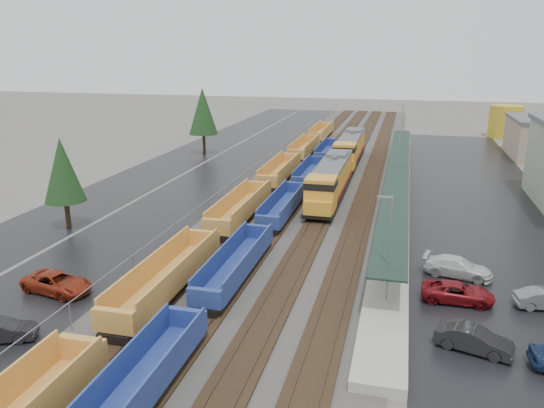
% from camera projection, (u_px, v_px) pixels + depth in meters
% --- Properties ---
extents(ballast_strip, '(20.00, 160.00, 0.08)m').
position_uv_depth(ballast_strip, '(330.00, 173.00, 75.76)').
color(ballast_strip, '#302D2B').
rests_on(ballast_strip, ground).
extents(trackbed, '(14.60, 160.00, 0.22)m').
position_uv_depth(trackbed, '(330.00, 172.00, 75.73)').
color(trackbed, black).
rests_on(trackbed, ground).
extents(west_parking_lot, '(10.00, 160.00, 0.02)m').
position_uv_depth(west_parking_lot, '(230.00, 168.00, 79.27)').
color(west_parking_lot, black).
rests_on(west_parking_lot, ground).
extents(west_road, '(9.00, 160.00, 0.02)m').
position_uv_depth(west_road, '(169.00, 164.00, 81.61)').
color(west_road, black).
rests_on(west_road, ground).
extents(east_commuter_lot, '(16.00, 100.00, 0.02)m').
position_uv_depth(east_commuter_lot, '(479.00, 201.00, 62.02)').
color(east_commuter_lot, black).
rests_on(east_commuter_lot, ground).
extents(station_platform, '(3.00, 80.00, 8.00)m').
position_uv_depth(station_platform, '(397.00, 190.00, 64.04)').
color(station_platform, '#9E9B93').
rests_on(station_platform, ground).
extents(chainlink_fence, '(0.08, 160.04, 2.02)m').
position_uv_depth(chainlink_fence, '(263.00, 161.00, 76.09)').
color(chainlink_fence, gray).
rests_on(chainlink_fence, ground).
extents(distant_hills, '(301.00, 140.00, 25.20)m').
position_uv_depth(distant_hills, '(500.00, 95.00, 205.56)').
color(distant_hills, '#4F5B47').
rests_on(distant_hills, ground).
extents(tree_west_near, '(3.96, 3.96, 9.00)m').
position_uv_depth(tree_west_near, '(63.00, 170.00, 51.35)').
color(tree_west_near, '#332316').
rests_on(tree_west_near, ground).
extents(tree_west_far, '(4.84, 4.84, 11.00)m').
position_uv_depth(tree_west_far, '(203.00, 111.00, 88.45)').
color(tree_west_far, '#332316').
rests_on(tree_west_far, ground).
extents(locomotive_lead, '(3.09, 20.39, 4.62)m').
position_uv_depth(locomotive_lead, '(331.00, 181.00, 61.40)').
color(locomotive_lead, black).
rests_on(locomotive_lead, ground).
extents(locomotive_trail, '(3.09, 20.39, 4.62)m').
position_uv_depth(locomotive_trail, '(350.00, 149.00, 80.94)').
color(locomotive_trail, black).
rests_on(locomotive_trail, ground).
extents(well_string_yellow, '(2.77, 122.39, 2.45)m').
position_uv_depth(well_string_yellow, '(241.00, 209.00, 54.89)').
color(well_string_yellow, '#B58932').
rests_on(well_string_yellow, ground).
extents(well_string_blue, '(2.44, 95.45, 2.17)m').
position_uv_depth(well_string_blue, '(263.00, 231.00, 48.51)').
color(well_string_blue, navy).
rests_on(well_string_blue, ground).
extents(storage_tank, '(6.36, 6.36, 6.36)m').
position_uv_depth(storage_tank, '(505.00, 121.00, 106.02)').
color(storage_tank, gold).
rests_on(storage_tank, ground).
extents(parked_car_west_b, '(2.95, 4.34, 1.35)m').
position_uv_depth(parked_car_west_b, '(1.00, 331.00, 32.10)').
color(parked_car_west_b, black).
rests_on(parked_car_west_b, ground).
extents(parked_car_west_c, '(3.31, 5.67, 1.48)m').
position_uv_depth(parked_car_west_c, '(57.00, 283.00, 38.54)').
color(parked_car_west_c, maroon).
rests_on(parked_car_west_c, ground).
extents(parked_car_east_a, '(2.71, 4.68, 1.46)m').
position_uv_depth(parked_car_east_a, '(474.00, 340.00, 31.02)').
color(parked_car_east_a, black).
rests_on(parked_car_east_a, ground).
extents(parked_car_east_b, '(2.33, 4.98, 1.38)m').
position_uv_depth(parked_car_east_b, '(458.00, 293.00, 37.13)').
color(parked_car_east_b, maroon).
rests_on(parked_car_east_b, ground).
extents(parked_car_east_c, '(3.19, 5.56, 1.52)m').
position_uv_depth(parked_car_east_c, '(458.00, 267.00, 41.26)').
color(parked_car_east_c, silver).
rests_on(parked_car_east_c, ground).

